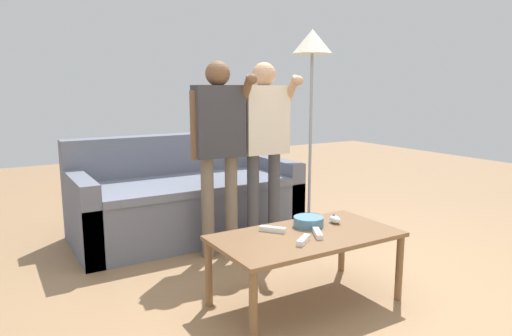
# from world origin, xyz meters

# --- Properties ---
(ground_plane) EXTENTS (12.00, 12.00, 0.00)m
(ground_plane) POSITION_xyz_m (0.00, 0.00, 0.00)
(ground_plane) COLOR #93704C
(couch) EXTENTS (1.88, 0.91, 0.85)m
(couch) POSITION_xyz_m (-0.19, 1.44, 0.30)
(couch) COLOR slate
(couch) RESTS_ON ground
(coffee_table) EXTENTS (1.09, 0.58, 0.43)m
(coffee_table) POSITION_xyz_m (-0.08, -0.15, 0.38)
(coffee_table) COLOR brown
(coffee_table) RESTS_ON ground
(snack_bowl) EXTENTS (0.18, 0.18, 0.06)m
(snack_bowl) POSITION_xyz_m (0.02, -0.04, 0.46)
(snack_bowl) COLOR teal
(snack_bowl) RESTS_ON coffee_table
(game_remote_nunchuk) EXTENTS (0.06, 0.09, 0.05)m
(game_remote_nunchuk) POSITION_xyz_m (0.21, -0.07, 0.45)
(game_remote_nunchuk) COLOR white
(game_remote_nunchuk) RESTS_ON coffee_table
(floor_lamp) EXTENTS (0.37, 0.37, 1.80)m
(floor_lamp) POSITION_xyz_m (1.03, 1.26, 1.58)
(floor_lamp) COLOR #2D2D33
(floor_lamp) RESTS_ON ground
(player_center) EXTENTS (0.43, 0.36, 1.46)m
(player_center) POSITION_xyz_m (-0.16, 0.82, 0.92)
(player_center) COLOR #756656
(player_center) RESTS_ON ground
(player_right) EXTENTS (0.43, 0.35, 1.46)m
(player_right) POSITION_xyz_m (0.22, 0.80, 0.92)
(player_right) COLOR #47474C
(player_right) RESTS_ON ground
(game_remote_wand_near) EXTENTS (0.11, 0.16, 0.03)m
(game_remote_wand_near) POSITION_xyz_m (-0.05, -0.21, 0.44)
(game_remote_wand_near) COLOR white
(game_remote_wand_near) RESTS_ON coffee_table
(game_remote_wand_far) EXTENTS (0.14, 0.11, 0.03)m
(game_remote_wand_far) POSITION_xyz_m (-0.19, -0.27, 0.44)
(game_remote_wand_far) COLOR white
(game_remote_wand_far) RESTS_ON coffee_table
(game_remote_wand_spare) EXTENTS (0.13, 0.15, 0.03)m
(game_remote_wand_spare) POSITION_xyz_m (-0.23, -0.02, 0.44)
(game_remote_wand_spare) COLOR white
(game_remote_wand_spare) RESTS_ON coffee_table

